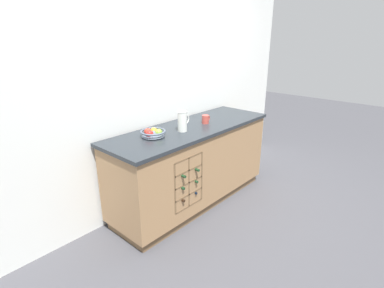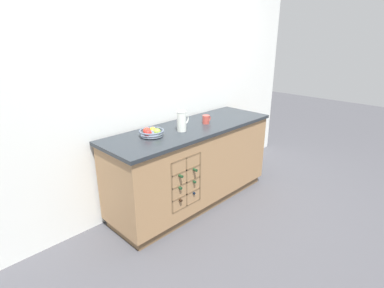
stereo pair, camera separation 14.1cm
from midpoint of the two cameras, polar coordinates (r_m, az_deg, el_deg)
The scene contains 6 objects.
ground_plane at distance 3.54m, azimuth -1.16°, elevation -10.75°, with size 14.00×14.00×0.00m, color #424247.
back_wall at distance 3.35m, azimuth -6.09°, elevation 10.72°, with size 4.40×0.06×2.55m, color silver.
kitchen_island at distance 3.32m, azimuth -1.24°, elevation -4.02°, with size 2.00×0.67×0.90m.
fruit_bowl at distance 2.87m, azimuth -8.88°, elevation 2.13°, with size 0.24×0.24×0.08m.
white_pitcher at distance 2.99m, azimuth -3.17°, elevation 4.42°, with size 0.15×0.10×0.20m.
ceramic_mug at distance 3.28m, azimuth 1.38°, elevation 4.74°, with size 0.11×0.08×0.09m.
Camera 1 is at (-2.26, -2.03, 1.82)m, focal length 28.00 mm.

